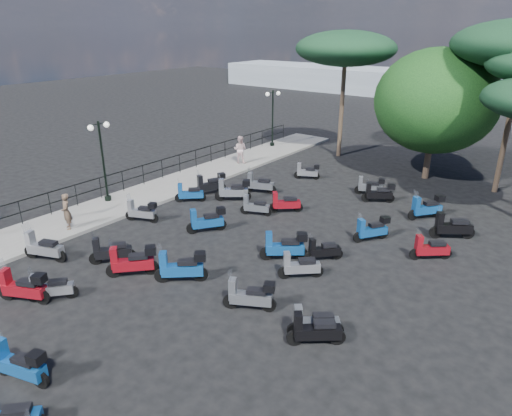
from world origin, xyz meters
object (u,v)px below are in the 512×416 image
Objects in this scene: scooter_10 at (233,191)px; scooter_21 at (300,267)px; scooter_27 at (430,249)px; scooter_15 at (284,247)px; woman at (66,211)px; scooter_0 at (43,248)px; scooter_29 at (452,227)px; scooter_11 at (307,172)px; scooter_7 at (111,252)px; scooter_26 at (315,331)px; scooter_19 at (250,296)px; scooter_25 at (314,323)px; scooter_3 at (190,194)px; scooter_20 at (323,251)px; scooter_4 at (211,184)px; scooter_5 at (259,184)px; scooter_23 at (370,186)px; scooter_9 at (255,207)px; scooter_1 at (51,288)px; scooter_22 at (427,208)px; scooter_13 at (132,262)px; lamp_post_1 at (103,156)px; scooter_17 at (379,193)px; scooter_16 at (285,203)px; broadleaf_tree at (436,101)px; scooter_8 at (207,221)px; pedestrian_far at (240,149)px; scooter_12 at (20,364)px; scooter_28 at (372,230)px; scooter_14 at (181,267)px; pine_2 at (346,49)px; scooter_6 at (23,287)px.

scooter_10 is 8.09m from scooter_21.
scooter_15 is at bearing 87.38° from scooter_27.
woman reaches higher than scooter_10.
scooter_29 is at bearing -67.78° from scooter_0.
scooter_15 is at bearing -74.30° from scooter_0.
scooter_21 is (5.63, -9.72, 0.00)m from scooter_11.
scooter_26 is (8.50, 0.53, -0.01)m from scooter_7.
scooter_25 is at bearing -117.08° from scooter_19.
scooter_10 reaches higher than scooter_3.
scooter_20 is (8.46, 6.41, -0.08)m from scooter_0.
scooter_4 is 0.98× the size of scooter_5.
scooter_9 is at bearing 127.97° from scooter_23.
scooter_3 reaches higher than scooter_1.
scooter_23 is (-3.41, 1.40, -0.07)m from scooter_22.
woman is 14.86m from scooter_23.
scooter_13 reaches higher than scooter_7.
lamp_post_1 is 2.76× the size of scooter_17.
scooter_0 is at bearing 61.04° from scooter_26.
scooter_10 is 1.20× the size of scooter_16.
scooter_25 is at bearing -82.01° from broadleaf_tree.
scooter_8 reaches higher than scooter_17.
scooter_8 reaches higher than scooter_7.
pedestrian_far reaches higher than scooter_7.
scooter_15 is 0.96× the size of scooter_29.
scooter_23 is (6.82, 14.26, -0.03)m from scooter_0.
scooter_22 is at bearing -76.66° from scooter_13.
scooter_8 is 9.02m from scooter_17.
scooter_12 is at bearing 179.95° from scooter_1.
scooter_28 is (6.39, 10.47, 0.06)m from scooter_1.
scooter_12 is 10.55m from scooter_20.
scooter_14 is at bearing 88.54° from scooter_21.
woman is 0.20× the size of pine_2.
scooter_25 is 17.29m from broadleaf_tree.
scooter_16 is at bearing -63.23° from scooter_9.
scooter_14 is at bearing -64.07° from scooter_6.
scooter_15 reaches higher than scooter_20.
scooter_22 is at bearing -98.44° from scooter_5.
scooter_4 is at bearing 16.35° from scooter_26.
scooter_21 is (1.19, -0.79, -0.10)m from scooter_15.
pedestrian_far is at bearing -13.50° from scooter_0.
scooter_10 is 0.93× the size of scooter_12.
scooter_14 reaches higher than scooter_6.
scooter_21 is (4.75, -3.62, 0.03)m from scooter_9.
scooter_23 is 10.11m from pine_2.
scooter_26 is at bearing 129.84° from scooter_22.
scooter_14 is 19.54m from pine_2.
scooter_9 is at bearing -47.37° from scooter_13.
scooter_19 is at bearing -97.01° from scooter_0.
scooter_11 is (2.76, 5.24, -0.08)m from scooter_4.
scooter_13 is 0.18× the size of pine_2.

